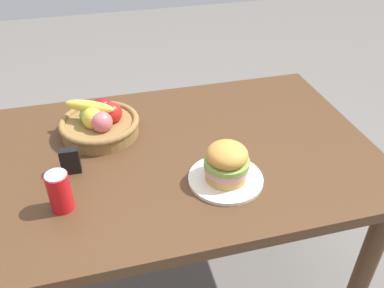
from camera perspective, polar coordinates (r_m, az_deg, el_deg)
name	(u,v)px	position (r m, az deg, el deg)	size (l,w,h in m)	color
ground_plane	(178,282)	(1.95, -1.94, -18.88)	(8.00, 8.00, 0.00)	slate
dining_table	(175,173)	(1.47, -2.44, -4.09)	(1.40, 0.90, 0.75)	#4C301C
plate	(226,179)	(1.29, 4.75, -4.92)	(0.24, 0.24, 0.01)	silver
sandwich	(227,162)	(1.24, 4.91, -2.53)	(0.14, 0.14, 0.13)	tan
soda_can	(60,192)	(1.21, -18.18, -6.40)	(0.07, 0.07, 0.13)	red
fruit_basket	(100,122)	(1.51, -12.92, 3.01)	(0.29, 0.29, 0.14)	olive
napkin_holder	(70,161)	(1.35, -16.81, -2.30)	(0.06, 0.03, 0.09)	black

